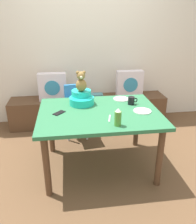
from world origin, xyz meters
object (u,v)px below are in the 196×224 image
at_px(dinner_plate_far, 142,111).
at_px(highchair, 76,104).
at_px(dining_table, 99,119).
at_px(pillow_floral_left, 52,87).
at_px(dinner_plate_near, 121,99).
at_px(coffee_mug, 131,101).
at_px(book_stack, 97,95).
at_px(ketchup_bottle, 118,117).
at_px(pillow_floral_right, 129,84).
at_px(teddy_bear, 81,82).
at_px(infant_seat_teal, 82,98).
at_px(cell_phone, 59,113).

bearing_deg(dinner_plate_far, highchair, 128.44).
bearing_deg(highchair, dining_table, -74.52).
bearing_deg(dinner_plate_far, pillow_floral_left, 129.03).
distance_m(dining_table, dinner_plate_near, 0.50).
xyz_separation_m(highchair, coffee_mug, (0.65, -0.66, 0.27)).
xyz_separation_m(book_stack, ketchup_bottle, (-0.01, -1.65, 0.34)).
bearing_deg(pillow_floral_right, pillow_floral_left, 180.00).
distance_m(teddy_bear, dinner_plate_far, 0.79).
xyz_separation_m(book_stack, dining_table, (-0.14, -1.27, 0.16)).
bearing_deg(pillow_floral_right, dinner_plate_far, -98.79).
relative_size(dining_table, highchair, 1.73).
bearing_deg(dining_table, highchair, 105.48).
bearing_deg(pillow_floral_left, highchair, -49.72).
relative_size(pillow_floral_left, dining_table, 0.32).
distance_m(pillow_floral_left, dinner_plate_far, 1.70).
relative_size(dining_table, ketchup_bottle, 7.38).
relative_size(infant_seat_teal, cell_phone, 2.29).
bearing_deg(cell_phone, pillow_floral_right, -90.93).
relative_size(dining_table, dinner_plate_near, 6.82).
height_order(pillow_floral_right, cell_phone, pillow_floral_right).
relative_size(dinner_plate_near, cell_phone, 1.39).
xyz_separation_m(pillow_floral_right, coffee_mug, (-0.27, -1.08, 0.11)).
distance_m(dinner_plate_near, cell_phone, 0.86).
xyz_separation_m(teddy_bear, dinner_plate_far, (0.66, -0.34, -0.27)).
xyz_separation_m(highchair, cell_phone, (-0.22, -0.82, 0.22)).
height_order(dining_table, highchair, highchair).
bearing_deg(dinner_plate_far, pillow_floral_right, 81.21).
distance_m(infant_seat_teal, dinner_plate_far, 0.75).
bearing_deg(coffee_mug, cell_phone, -169.38).
xyz_separation_m(pillow_floral_left, cell_phone, (0.13, -1.24, 0.06)).
bearing_deg(dinner_plate_near, pillow_floral_left, 135.93).
relative_size(book_stack, dinner_plate_near, 1.00).
distance_m(pillow_floral_right, dinner_plate_far, 1.33).
xyz_separation_m(dining_table, highchair, (-0.23, 0.83, -0.13)).
distance_m(teddy_bear, dinner_plate_near, 0.59).
xyz_separation_m(pillow_floral_left, pillow_floral_right, (1.27, 0.00, 0.00)).
distance_m(highchair, coffee_mug, 0.96).
bearing_deg(cell_phone, coffee_mug, -127.73).
bearing_deg(highchair, book_stack, 49.86).
height_order(pillow_floral_right, ketchup_bottle, ketchup_bottle).
bearing_deg(dinner_plate_near, infant_seat_teal, -170.71).
height_order(dining_table, teddy_bear, teddy_bear).
relative_size(book_stack, highchair, 0.25).
bearing_deg(teddy_bear, infant_seat_teal, 90.00).
distance_m(pillow_floral_right, highchair, 1.02).
height_order(teddy_bear, ketchup_bottle, teddy_bear).
distance_m(pillow_floral_right, cell_phone, 1.69).
bearing_deg(dinner_plate_far, dinner_plate_near, 109.08).
relative_size(infant_seat_teal, coffee_mug, 2.75).
distance_m(pillow_floral_right, dinner_plate_near, 0.96).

